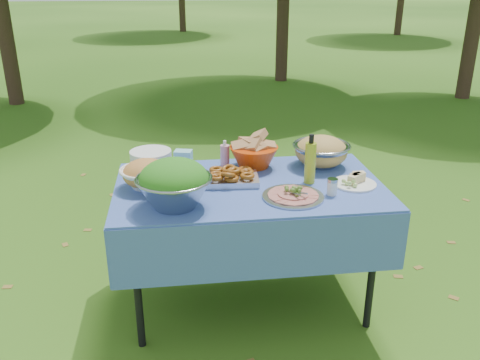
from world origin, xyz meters
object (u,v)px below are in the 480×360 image
Objects in this scene: picnic_table at (249,245)px; oil_bottle at (310,159)px; pasta_bowl_steel at (321,151)px; plate_stack at (151,160)px; salad_bowl at (174,183)px; charcuterie_platter at (293,191)px; bread_bowl at (254,151)px.

oil_bottle is at bearing -2.01° from picnic_table.
oil_bottle reaches higher than pasta_bowl_steel.
plate_stack is at bearing 160.41° from oil_bottle.
charcuterie_platter is (0.61, 0.03, -0.09)m from salad_bowl.
picnic_table is 3.90× the size of salad_bowl.
salad_bowl is at bearing -150.34° from picnic_table.
salad_bowl is 0.61m from charcuterie_platter.
salad_bowl is 0.77m from oil_bottle.
charcuterie_platter is at bearing -45.87° from picnic_table.
pasta_bowl_steel is (0.47, 0.25, 0.47)m from picnic_table.
plate_stack is at bearing 177.77° from bread_bowl.
plate_stack reaches higher than picnic_table.
charcuterie_platter reaches higher than picnic_table.
charcuterie_platter is (-0.27, -0.45, -0.05)m from pasta_bowl_steel.
salad_bowl reaches higher than bread_bowl.
bread_bowl is at bearing -2.23° from plate_stack.
bread_bowl is 1.05× the size of oil_bottle.
pasta_bowl_steel is (0.40, -0.03, -0.01)m from bread_bowl.
bread_bowl reaches higher than pasta_bowl_steel.
plate_stack is 0.89m from charcuterie_platter.
plate_stack is 0.76× the size of charcuterie_platter.
pasta_bowl_steel is (1.01, -0.05, 0.03)m from plate_stack.
oil_bottle is (0.87, -0.31, 0.08)m from plate_stack.
salad_bowl is 0.70m from bread_bowl.
plate_stack is 0.84× the size of bread_bowl.
oil_bottle is (0.33, -0.01, 0.52)m from picnic_table.
pasta_bowl_steel is at bearing 62.15° from oil_bottle.
picnic_table is 0.69m from salad_bowl.
charcuterie_platter is 1.16× the size of oil_bottle.
salad_bowl is 1.17× the size of charcuterie_platter.
plate_stack is 0.71× the size of pasta_bowl_steel.
charcuterie_platter is at bearing -74.60° from bread_bowl.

